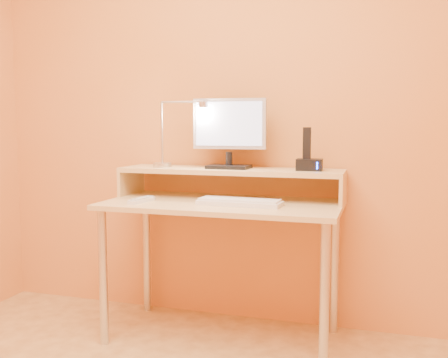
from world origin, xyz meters
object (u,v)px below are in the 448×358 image
(monitor_panel, at_px, (230,124))
(keyboard, at_px, (240,203))
(mouse, at_px, (271,203))
(remote_control, at_px, (142,200))
(lamp_base, at_px, (162,165))
(phone_dock, at_px, (309,165))

(monitor_panel, bearing_deg, keyboard, -66.60)
(mouse, relative_size, remote_control, 0.52)
(lamp_base, xyz_separation_m, keyboard, (0.50, -0.19, -0.16))
(lamp_base, height_order, remote_control, lamp_base)
(monitor_panel, bearing_deg, lamp_base, -177.88)
(remote_control, bearing_deg, monitor_panel, 44.17)
(lamp_base, height_order, phone_dock, phone_dock)
(monitor_panel, height_order, mouse, monitor_panel)
(monitor_panel, relative_size, phone_dock, 3.03)
(lamp_base, relative_size, mouse, 1.05)
(keyboard, bearing_deg, remote_control, -170.91)
(keyboard, relative_size, mouse, 4.37)
(monitor_panel, relative_size, keyboard, 0.95)
(keyboard, distance_m, remote_control, 0.50)
(phone_dock, distance_m, mouse, 0.32)
(monitor_panel, xyz_separation_m, mouse, (0.28, -0.22, -0.38))
(lamp_base, bearing_deg, mouse, -15.81)
(monitor_panel, distance_m, phone_dock, 0.48)
(monitor_panel, distance_m, keyboard, 0.47)
(keyboard, bearing_deg, phone_dock, 39.15)
(lamp_base, relative_size, remote_control, 0.54)
(mouse, bearing_deg, remote_control, -174.25)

